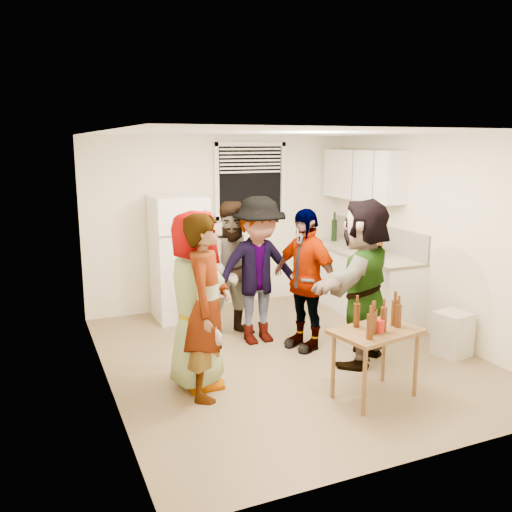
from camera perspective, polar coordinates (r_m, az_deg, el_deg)
name	(u,v)px	position (r m, az deg, el deg)	size (l,w,h in m)	color
room	(288,356)	(6.32, 3.43, -10.49)	(4.00, 4.50, 2.50)	white
window	(250,181)	(8.07, -0.59, 7.93)	(1.12, 0.10, 1.06)	white
refrigerator	(179,258)	(7.51, -8.08, -0.19)	(0.70, 0.70, 1.70)	white
counter_lower	(359,282)	(7.96, 10.76, -2.71)	(0.60, 2.20, 0.86)	white
countertop	(360,252)	(7.86, 10.89, 0.47)	(0.64, 2.22, 0.04)	beige
backsplash	(377,236)	(7.98, 12.64, 2.03)	(0.03, 2.20, 0.36)	#BCB4AB
upper_cabinets	(363,175)	(7.96, 11.17, 8.38)	(0.34, 1.60, 0.70)	white
kettle	(353,249)	(7.91, 10.17, 0.72)	(0.24, 0.20, 0.20)	silver
paper_towel	(375,256)	(7.52, 12.47, 0.05)	(0.11, 0.11, 0.25)	white
wine_bottle	(334,241)	(8.54, 8.19, 1.60)	(0.08, 0.08, 0.33)	black
beer_bottle_counter	(379,259)	(7.31, 12.87, -0.30)	(0.07, 0.07, 0.25)	#47230C
blue_cup	(380,264)	(7.03, 12.94, -0.78)	(0.10, 0.10, 0.13)	#0C3BAB
picture_frame	(363,241)	(8.17, 11.18, 1.58)	(0.02, 0.19, 0.15)	yellow
trash_bin	(453,334)	(6.66, 19.99, -7.74)	(0.34, 0.34, 0.51)	beige
serving_table	(373,397)	(5.51, 12.24, -14.27)	(0.81, 0.54, 0.68)	brown
beer_bottle_table	(394,325)	(5.41, 14.31, -7.09)	(0.07, 0.07, 0.25)	#47230C
red_cup	(379,332)	(5.19, 12.86, -7.80)	(0.09, 0.09, 0.12)	red
guest_grey	(198,384)	(5.67, -6.15, -13.27)	(0.87, 1.77, 0.56)	#9B9B9B
guest_stripe	(209,394)	(5.46, -4.97, -14.29)	(0.65, 1.77, 0.42)	#141933
guest_back_left	(236,335)	(6.97, -2.07, -8.31)	(0.83, 1.70, 0.65)	brown
guest_back_right	(259,341)	(6.76, 0.27, -8.95)	(1.16, 1.79, 0.66)	#3A3A3F
guest_black	(303,347)	(6.60, 5.01, -9.52)	(0.98, 1.67, 0.41)	black
guest_orange	(360,361)	(6.30, 10.90, -10.79)	(1.70, 1.83, 0.54)	#ED7E5A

